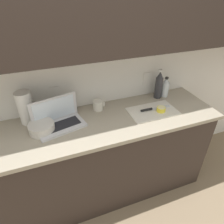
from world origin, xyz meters
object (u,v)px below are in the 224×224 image
at_px(bottle_green_soda, 159,85).
at_px(paper_towel_roll, 26,108).
at_px(knife, 150,109).
at_px(laptop, 58,119).
at_px(measuring_cup, 98,105).
at_px(bowl_white, 42,128).
at_px(bottle_oil_tall, 165,88).
at_px(cutting_board, 153,111).
at_px(lemon_half_cut, 161,109).

distance_m(bottle_green_soda, paper_towel_roll, 1.23).
relative_size(knife, bottle_green_soda, 1.02).
distance_m(laptop, knife, 0.81).
xyz_separation_m(bottle_green_soda, paper_towel_roll, (-1.23, 0.01, 0.00)).
bearing_deg(measuring_cup, bowl_white, -162.46).
distance_m(laptop, measuring_cup, 0.39).
distance_m(bottle_green_soda, measuring_cup, 0.64).
bearing_deg(bottle_oil_tall, paper_towel_roll, 179.69).
relative_size(cutting_board, measuring_cup, 3.83).
xyz_separation_m(laptop, lemon_half_cut, (0.89, -0.12, -0.03)).
height_order(bowl_white, paper_towel_roll, paper_towel_roll).
height_order(cutting_board, bottle_oil_tall, bottle_oil_tall).
relative_size(laptop, measuring_cup, 3.70).
distance_m(cutting_board, measuring_cup, 0.50).
height_order(laptop, bowl_white, laptop).
bearing_deg(bottle_green_soda, laptop, -172.92).
bearing_deg(laptop, paper_towel_roll, 136.84).
xyz_separation_m(lemon_half_cut, measuring_cup, (-0.52, 0.24, 0.02)).
distance_m(cutting_board, bottle_oil_tall, 0.35).
xyz_separation_m(laptop, bowl_white, (-0.13, -0.04, -0.02)).
distance_m(knife, bottle_green_soda, 0.30).
height_order(laptop, bottle_green_soda, bottle_green_soda).
xyz_separation_m(measuring_cup, bowl_white, (-0.51, -0.16, -0.01)).
bearing_deg(cutting_board, lemon_half_cut, -25.99).
bearing_deg(bowl_white, bottle_green_soda, 8.47).
height_order(bottle_green_soda, paper_towel_roll, bottle_green_soda).
relative_size(laptop, lemon_half_cut, 5.30).
relative_size(knife, bottle_oil_tall, 1.44).
height_order(knife, measuring_cup, measuring_cup).
relative_size(bottle_oil_tall, measuring_cup, 1.83).
bearing_deg(lemon_half_cut, bottle_green_soda, 65.60).
relative_size(laptop, paper_towel_roll, 1.52).
height_order(knife, paper_towel_roll, paper_towel_roll).
bearing_deg(lemon_half_cut, laptop, 172.02).
bearing_deg(bowl_white, lemon_half_cut, -4.46).
bearing_deg(knife, bottle_green_soda, 46.74).
xyz_separation_m(laptop, cutting_board, (0.82, -0.09, -0.05)).
height_order(knife, lemon_half_cut, lemon_half_cut).
bearing_deg(knife, bottle_oil_tall, 36.67).
bearing_deg(cutting_board, laptop, 173.57).
bearing_deg(bottle_green_soda, bowl_white, -171.53).
relative_size(measuring_cup, bowl_white, 0.58).
distance_m(laptop, bowl_white, 0.14).
height_order(cutting_board, bottle_green_soda, bottle_green_soda).
distance_m(laptop, paper_towel_roll, 0.28).
height_order(laptop, cutting_board, laptop).
relative_size(bowl_white, paper_towel_roll, 0.71).
distance_m(lemon_half_cut, measuring_cup, 0.57).
bearing_deg(lemon_half_cut, cutting_board, 154.01).
relative_size(bottle_green_soda, paper_towel_roll, 1.06).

